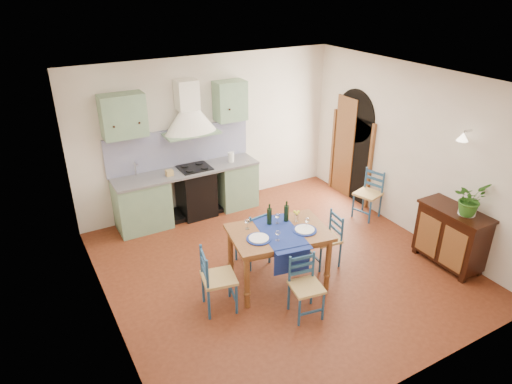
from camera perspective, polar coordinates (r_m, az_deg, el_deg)
floor at (r=7.08m, az=3.09°, el=-9.23°), size 5.00×5.00×0.00m
back_wall at (r=8.21m, az=-8.13°, el=4.03°), size 5.00×0.96×2.80m
right_wall at (r=8.12m, az=17.36°, el=5.00°), size 0.26×5.00×2.80m
left_wall at (r=5.57m, az=-18.88°, el=-4.23°), size 0.04×5.00×2.80m
ceiling at (r=5.93m, az=3.75°, el=13.54°), size 5.00×5.00×0.01m
dining_table at (r=6.33m, az=2.92°, el=-5.69°), size 1.47×1.15×1.17m
chair_near at (r=5.99m, az=6.21°, el=-11.63°), size 0.45×0.45×0.83m
chair_far at (r=6.90m, az=-0.26°, el=-5.48°), size 0.48×0.48×0.92m
chair_left at (r=6.04m, az=-4.96°, el=-10.78°), size 0.50×0.50×0.91m
chair_right at (r=6.99m, az=8.89°, el=-5.80°), size 0.44×0.44×0.84m
chair_spare at (r=8.46m, az=13.92°, el=-0.22°), size 0.51×0.51×0.88m
sideboard at (r=7.46m, az=23.21°, el=-4.95°), size 0.50×1.05×0.94m
potted_plant at (r=7.09m, az=25.17°, el=-0.78°), size 0.48×0.42×0.49m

